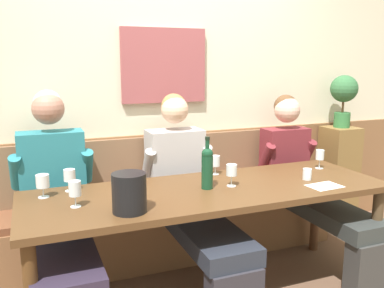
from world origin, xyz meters
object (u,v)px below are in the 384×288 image
object	(u,v)px
wall_bench	(177,221)
wine_glass_near_bucket	(320,156)
water_tumbler_center	(138,177)
ice_bucket	(129,193)
wine_glass_center_front	(215,161)
water_tumbler_left	(307,174)
wine_glass_left_end	(232,171)
person_left_seat	(57,205)
wine_glass_right_end	(75,190)
wine_glass_by_bottle	(43,182)
person_right_seat	(189,191)
potted_plant	(344,94)
dining_table	(210,201)
wine_bottle_amber_mid	(207,166)
person_center_right_seat	(308,179)
wine_glass_mid_left	(70,176)

from	to	relation	value
wall_bench	wine_glass_near_bucket	distance (m)	1.20
water_tumbler_center	ice_bucket	bearing A→B (deg)	-108.65
wine_glass_center_front	water_tumbler_center	xyz separation A→B (m)	(-0.56, 0.00, -0.05)
wine_glass_near_bucket	water_tumbler_left	size ratio (longest dim) A/B	1.88
ice_bucket	wine_glass_left_end	size ratio (longest dim) A/B	1.47
ice_bucket	wine_glass_center_front	size ratio (longest dim) A/B	1.57
person_left_seat	wine_glass_right_end	bearing A→B (deg)	-76.50
wine_glass_by_bottle	wine_glass_near_bucket	size ratio (longest dim) A/B	0.97
wine_glass_left_end	water_tumbler_left	xyz separation A→B (m)	(0.54, -0.05, -0.06)
person_right_seat	water_tumbler_center	size ratio (longest dim) A/B	16.91
wall_bench	wine_glass_by_bottle	size ratio (longest dim) A/B	18.82
wine_glass_left_end	person_left_seat	bearing A→B (deg)	163.43
person_left_seat	water_tumbler_center	distance (m)	0.53
wine_glass_near_bucket	water_tumbler_left	world-z (taller)	wine_glass_near_bucket
wine_glass_right_end	potted_plant	bearing A→B (deg)	16.15
wine_glass_near_bucket	water_tumbler_left	xyz separation A→B (m)	(-0.27, -0.21, -0.06)
wall_bench	ice_bucket	size ratio (longest dim) A/B	12.31
wall_bench	water_tumbler_left	xyz separation A→B (m)	(0.69, -0.69, 0.49)
wall_bench	dining_table	size ratio (longest dim) A/B	1.13
person_right_seat	wine_glass_center_front	distance (m)	0.27
wall_bench	person_right_seat	bearing A→B (deg)	-93.79
dining_table	person_right_seat	distance (m)	0.31
wine_bottle_amber_mid	potted_plant	bearing A→B (deg)	22.15
dining_table	wine_glass_by_bottle	world-z (taller)	wine_glass_by_bottle
wine_glass_left_end	dining_table	bearing A→B (deg)	177.17
wine_glass_by_bottle	person_center_right_seat	bearing A→B (deg)	2.62
water_tumbler_center	person_right_seat	bearing A→B (deg)	2.27
wine_glass_mid_left	person_center_right_seat	bearing A→B (deg)	0.70
wine_glass_mid_left	water_tumbler_center	xyz separation A→B (m)	(0.43, 0.03, -0.06)
dining_table	wine_glass_mid_left	bearing A→B (deg)	162.07
ice_bucket	wine_glass_near_bucket	size ratio (longest dim) A/B	1.49
person_left_seat	person_right_seat	bearing A→B (deg)	0.39
wine_glass_mid_left	potted_plant	world-z (taller)	potted_plant
dining_table	wine_glass_by_bottle	size ratio (longest dim) A/B	16.64
wine_glass_mid_left	wine_glass_left_end	xyz separation A→B (m)	(0.97, -0.27, 0.01)
wine_bottle_amber_mid	wine_glass_center_front	xyz separation A→B (m)	(0.19, 0.28, -0.05)
wine_glass_by_bottle	potted_plant	size ratio (longest dim) A/B	0.29
wine_glass_center_front	person_right_seat	bearing A→B (deg)	174.04
wine_glass_by_bottle	person_right_seat	bearing A→B (deg)	6.62
person_right_seat	potted_plant	xyz separation A→B (m)	(1.62, 0.35, 0.61)
wine_glass_by_bottle	potted_plant	bearing A→B (deg)	10.24
person_left_seat	wine_glass_near_bucket	xyz separation A→B (m)	(1.86, -0.15, 0.19)
wine_glass_near_bucket	water_tumbler_center	size ratio (longest dim) A/B	1.86
wine_glass_left_end	person_center_right_seat	bearing A→B (deg)	19.76
wine_glass_right_end	wine_glass_left_end	distance (m)	0.97
wine_glass_right_end	wine_glass_near_bucket	bearing A→B (deg)	6.00
wine_glass_mid_left	wine_glass_near_bucket	bearing A→B (deg)	-3.72
person_center_right_seat	wine_glass_right_end	distance (m)	1.83
wine_glass_by_bottle	water_tumbler_center	bearing A→B (deg)	9.34
wine_glass_mid_left	water_tumbler_left	bearing A→B (deg)	-12.19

